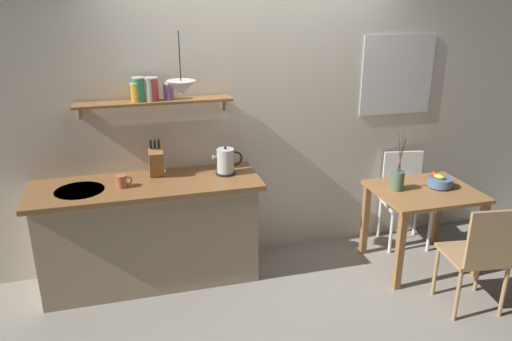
{
  "coord_description": "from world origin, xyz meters",
  "views": [
    {
      "loc": [
        -1.12,
        -3.5,
        2.39
      ],
      "look_at": [
        -0.1,
        0.25,
        0.95
      ],
      "focal_mm": 34.78,
      "sensor_mm": 36.0,
      "label": 1
    }
  ],
  "objects_px": {
    "dining_table": "(424,203)",
    "pendant_lamp": "(181,88)",
    "twig_vase": "(397,180)",
    "electric_kettle": "(226,162)",
    "coffee_mug_by_sink": "(122,181)",
    "fruit_bowl": "(440,181)",
    "dining_chair_near": "(480,253)",
    "dining_chair_far": "(404,194)",
    "knife_block": "(156,162)"
  },
  "relations": [
    {
      "from": "dining_chair_far",
      "to": "coffee_mug_by_sink",
      "type": "bearing_deg",
      "value": -176.53
    },
    {
      "from": "fruit_bowl",
      "to": "knife_block",
      "type": "distance_m",
      "value": 2.46
    },
    {
      "from": "fruit_bowl",
      "to": "pendant_lamp",
      "type": "xyz_separation_m",
      "value": [
        -2.18,
        0.27,
        0.88
      ]
    },
    {
      "from": "dining_chair_far",
      "to": "dining_chair_near",
      "type": "bearing_deg",
      "value": -93.57
    },
    {
      "from": "dining_chair_near",
      "to": "coffee_mug_by_sink",
      "type": "xyz_separation_m",
      "value": [
        -2.55,
        1.03,
        0.45
      ]
    },
    {
      "from": "twig_vase",
      "to": "knife_block",
      "type": "height_order",
      "value": "twig_vase"
    },
    {
      "from": "pendant_lamp",
      "to": "coffee_mug_by_sink",
      "type": "bearing_deg",
      "value": 178.69
    },
    {
      "from": "dining_chair_far",
      "to": "knife_block",
      "type": "relative_size",
      "value": 2.76
    },
    {
      "from": "pendant_lamp",
      "to": "dining_table",
      "type": "bearing_deg",
      "value": -8.01
    },
    {
      "from": "dining_chair_far",
      "to": "fruit_bowl",
      "type": "xyz_separation_m",
      "value": [
        0.06,
        -0.44,
        0.29
      ]
    },
    {
      "from": "dining_table",
      "to": "dining_chair_near",
      "type": "relative_size",
      "value": 0.96
    },
    {
      "from": "dining_table",
      "to": "electric_kettle",
      "type": "xyz_separation_m",
      "value": [
        -1.69,
        0.38,
        0.41
      ]
    },
    {
      "from": "pendant_lamp",
      "to": "twig_vase",
      "type": "bearing_deg",
      "value": -7.01
    },
    {
      "from": "twig_vase",
      "to": "dining_chair_near",
      "type": "bearing_deg",
      "value": -71.95
    },
    {
      "from": "dining_table",
      "to": "coffee_mug_by_sink",
      "type": "xyz_separation_m",
      "value": [
        -2.53,
        0.3,
        0.36
      ]
    },
    {
      "from": "dining_chair_near",
      "to": "electric_kettle",
      "type": "xyz_separation_m",
      "value": [
        -1.71,
        1.11,
        0.51
      ]
    },
    {
      "from": "dining_chair_far",
      "to": "pendant_lamp",
      "type": "relative_size",
      "value": 1.87
    },
    {
      "from": "coffee_mug_by_sink",
      "to": "dining_table",
      "type": "bearing_deg",
      "value": -6.7
    },
    {
      "from": "fruit_bowl",
      "to": "coffee_mug_by_sink",
      "type": "bearing_deg",
      "value": 174.08
    },
    {
      "from": "coffee_mug_by_sink",
      "to": "knife_block",
      "type": "bearing_deg",
      "value": 30.31
    },
    {
      "from": "dining_table",
      "to": "fruit_bowl",
      "type": "relative_size",
      "value": 4.11
    },
    {
      "from": "dining_chair_near",
      "to": "fruit_bowl",
      "type": "distance_m",
      "value": 0.82
    },
    {
      "from": "electric_kettle",
      "to": "coffee_mug_by_sink",
      "type": "distance_m",
      "value": 0.85
    },
    {
      "from": "dining_chair_far",
      "to": "twig_vase",
      "type": "distance_m",
      "value": 0.61
    },
    {
      "from": "electric_kettle",
      "to": "pendant_lamp",
      "type": "bearing_deg",
      "value": -165.55
    },
    {
      "from": "dining_table",
      "to": "electric_kettle",
      "type": "bearing_deg",
      "value": 167.41
    },
    {
      "from": "dining_chair_near",
      "to": "electric_kettle",
      "type": "distance_m",
      "value": 2.1
    },
    {
      "from": "electric_kettle",
      "to": "dining_chair_far",
      "type": "bearing_deg",
      "value": 2.59
    },
    {
      "from": "electric_kettle",
      "to": "pendant_lamp",
      "type": "height_order",
      "value": "pendant_lamp"
    },
    {
      "from": "dining_table",
      "to": "pendant_lamp",
      "type": "distance_m",
      "value": 2.32
    },
    {
      "from": "dining_table",
      "to": "dining_chair_near",
      "type": "height_order",
      "value": "dining_chair_near"
    },
    {
      "from": "fruit_bowl",
      "to": "coffee_mug_by_sink",
      "type": "relative_size",
      "value": 1.67
    },
    {
      "from": "dining_chair_near",
      "to": "twig_vase",
      "type": "bearing_deg",
      "value": 108.05
    },
    {
      "from": "dining_chair_far",
      "to": "twig_vase",
      "type": "xyz_separation_m",
      "value": [
        -0.34,
        -0.39,
        0.33
      ]
    },
    {
      "from": "dining_table",
      "to": "pendant_lamp",
      "type": "bearing_deg",
      "value": 171.99
    },
    {
      "from": "dining_table",
      "to": "dining_chair_near",
      "type": "xyz_separation_m",
      "value": [
        0.02,
        -0.74,
        -0.09
      ]
    },
    {
      "from": "coffee_mug_by_sink",
      "to": "fruit_bowl",
      "type": "bearing_deg",
      "value": -5.92
    },
    {
      "from": "pendant_lamp",
      "to": "dining_chair_near",
      "type": "bearing_deg",
      "value": -26.46
    },
    {
      "from": "dining_chair_near",
      "to": "fruit_bowl",
      "type": "relative_size",
      "value": 4.3
    },
    {
      "from": "dining_chair_far",
      "to": "pendant_lamp",
      "type": "bearing_deg",
      "value": -175.42
    },
    {
      "from": "knife_block",
      "to": "pendant_lamp",
      "type": "xyz_separation_m",
      "value": [
        0.22,
        -0.18,
        0.63
      ]
    },
    {
      "from": "dining_chair_near",
      "to": "pendant_lamp",
      "type": "xyz_separation_m",
      "value": [
        -2.05,
        1.02,
        1.16
      ]
    },
    {
      "from": "knife_block",
      "to": "coffee_mug_by_sink",
      "type": "height_order",
      "value": "knife_block"
    },
    {
      "from": "dining_chair_near",
      "to": "fruit_bowl",
      "type": "xyz_separation_m",
      "value": [
        0.13,
        0.76,
        0.28
      ]
    },
    {
      "from": "dining_chair_far",
      "to": "knife_block",
      "type": "distance_m",
      "value": 2.41
    },
    {
      "from": "dining_chair_far",
      "to": "knife_block",
      "type": "bearing_deg",
      "value": 179.87
    },
    {
      "from": "coffee_mug_by_sink",
      "to": "pendant_lamp",
      "type": "xyz_separation_m",
      "value": [
        0.5,
        -0.01,
        0.71
      ]
    },
    {
      "from": "twig_vase",
      "to": "coffee_mug_by_sink",
      "type": "xyz_separation_m",
      "value": [
        -2.29,
        0.23,
        0.13
      ]
    },
    {
      "from": "knife_block",
      "to": "dining_table",
      "type": "bearing_deg",
      "value": -11.59
    },
    {
      "from": "electric_kettle",
      "to": "dining_table",
      "type": "bearing_deg",
      "value": -12.59
    }
  ]
}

